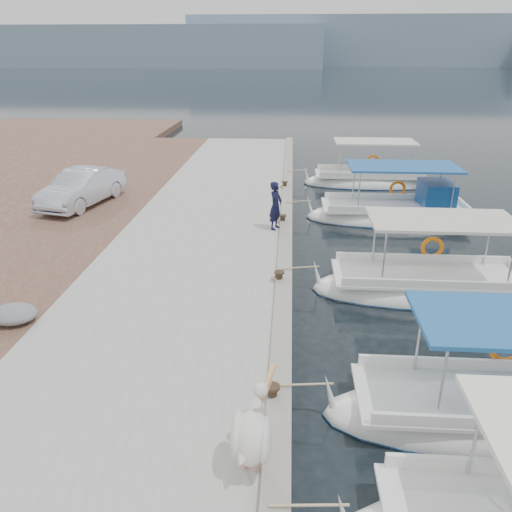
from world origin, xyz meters
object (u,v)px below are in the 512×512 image
(fishing_caique_c, at_px, (427,289))
(pelican, at_px, (253,434))
(fisherman, at_px, (276,206))
(fishing_caique_b, at_px, (503,418))
(fishing_caique_d, at_px, (396,215))
(fishing_caique_e, at_px, (368,182))
(parked_car, at_px, (82,187))

(fishing_caique_c, relative_size, pelican, 3.97)
(fisherman, bearing_deg, fishing_caique_b, -130.93)
(fishing_caique_d, height_order, fishing_caique_e, same)
(pelican, bearing_deg, parked_car, 120.67)
(fishing_caique_c, bearing_deg, fishing_caique_d, 86.73)
(parked_car, bearing_deg, fisherman, -4.40)
(fishing_caique_d, bearing_deg, fisherman, -149.56)
(fishing_caique_b, relative_size, parked_car, 1.52)
(parked_car, bearing_deg, fishing_caique_c, -14.15)
(pelican, height_order, parked_car, parked_car)
(fishing_caique_e, bearing_deg, parked_car, -154.18)
(fishing_caique_c, distance_m, fishing_caique_d, 6.66)
(fishing_caique_b, distance_m, parked_car, 17.07)
(fishing_caique_e, height_order, pelican, fishing_caique_e)
(fishing_caique_e, distance_m, parked_car, 13.86)
(fishing_caique_e, bearing_deg, fishing_caique_d, -86.57)
(parked_car, bearing_deg, fishing_caique_e, 38.41)
(fishing_caique_d, xyz_separation_m, fishing_caique_e, (-0.34, 5.62, -0.07))
(fishing_caique_e, height_order, parked_car, fishing_caique_e)
(fishing_caique_d, distance_m, parked_car, 12.82)
(fishing_caique_b, height_order, fisherman, fishing_caique_b)
(fishing_caique_b, height_order, fishing_caique_d, same)
(pelican, bearing_deg, fishing_caique_e, 77.05)
(fishing_caique_b, xyz_separation_m, fisherman, (-4.51, 9.17, 1.23))
(fishing_caique_c, bearing_deg, parked_car, 153.26)
(fishing_caique_e, xyz_separation_m, fisherman, (-4.48, -8.45, 1.23))
(fishing_caique_d, xyz_separation_m, parked_car, (-12.78, -0.40, 1.03))
(fishing_caique_b, bearing_deg, fishing_caique_e, 90.10)
(fishing_caique_d, distance_m, fisherman, 5.71)
(parked_car, bearing_deg, pelican, -46.74)
(fishing_caique_d, xyz_separation_m, fisherman, (-4.82, -2.83, 1.16))
(fishing_caique_e, xyz_separation_m, pelican, (-4.47, -19.45, 1.03))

